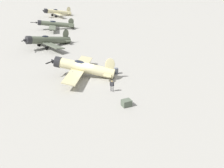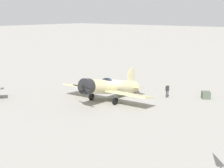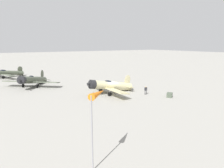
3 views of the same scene
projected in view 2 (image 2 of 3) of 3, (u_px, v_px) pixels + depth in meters
The scene contains 5 objects.
ground_plane at pixel (112, 100), 40.46m from camera, with size 400.00×400.00×0.00m, color gray.
airplane_foreground at pixel (109, 87), 39.77m from camera, with size 10.36×11.51×3.40m.
ground_crew_mechanic at pixel (167, 89), 41.24m from camera, with size 0.62×0.27×1.59m.
equipment_crate at pixel (206, 95), 40.88m from camera, with size 1.46×1.41×0.81m.
fuel_drum at pixel (122, 87), 45.02m from camera, with size 0.65×0.65×0.92m.
Camera 2 is at (30.36, 24.98, 9.75)m, focal length 57.27 mm.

